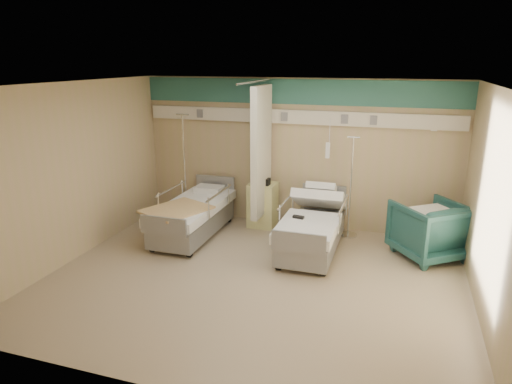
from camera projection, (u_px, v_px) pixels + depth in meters
ground at (254, 279)px, 6.72m from camera, size 6.00×5.00×0.00m
room_walls at (258, 152)px, 6.44m from camera, size 6.04×5.04×2.82m
bed_right at (312, 233)px, 7.64m from camera, size 1.00×2.16×0.63m
bed_left at (193, 219)px, 8.29m from camera, size 1.00×2.16×0.63m
bedside_cabinet at (263, 205)px, 8.77m from camera, size 0.50×0.48×0.85m
visitor_armchair at (430, 230)px, 7.37m from camera, size 1.41×1.41×0.93m
waffle_blanket at (435, 201)px, 7.22m from camera, size 0.77×0.76×0.07m
iv_stand_right at (349, 216)px, 8.29m from camera, size 0.33×0.33×1.83m
iv_stand_left at (186, 198)px, 9.17m from camera, size 0.38×0.38×2.12m
call_remote at (298, 217)px, 7.42m from camera, size 0.19×0.11×0.04m
tan_blanket at (177, 209)px, 7.80m from camera, size 1.18×1.30×0.04m
toiletry_bag at (263, 181)px, 8.54m from camera, size 0.25×0.17×0.13m
white_cup at (253, 180)px, 8.67m from camera, size 0.10×0.10×0.13m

